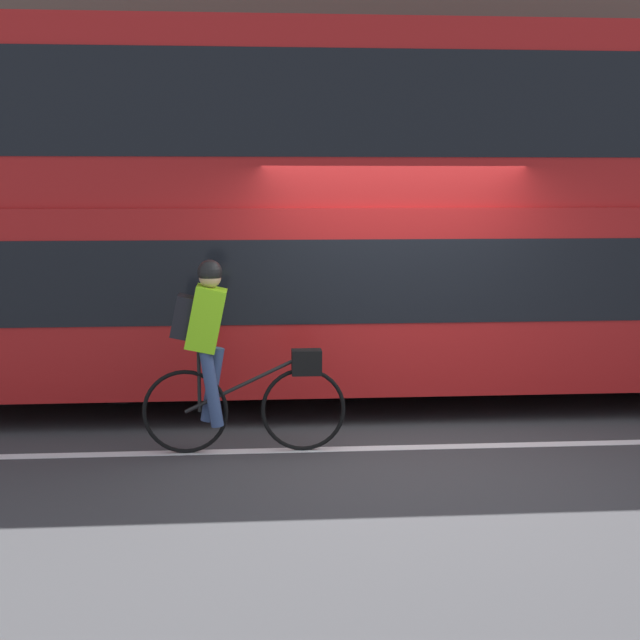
# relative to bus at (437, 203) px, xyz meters

# --- Properties ---
(ground_plane) EXTENTS (80.00, 80.00, 0.00)m
(ground_plane) POSITION_rel_bus_xyz_m (-0.66, -2.10, -2.13)
(ground_plane) COLOR #38383A
(road_center_line) EXTENTS (50.00, 0.14, 0.01)m
(road_center_line) POSITION_rel_bus_xyz_m (-0.66, -1.96, -2.13)
(road_center_line) COLOR silver
(road_center_line) RESTS_ON ground_plane
(sidewalk_curb) EXTENTS (60.00, 2.38, 0.14)m
(sidewalk_curb) POSITION_rel_bus_xyz_m (-0.66, 2.65, -2.06)
(sidewalk_curb) COLOR gray
(sidewalk_curb) RESTS_ON ground_plane
(building_facade) EXTENTS (60.00, 0.30, 9.15)m
(building_facade) POSITION_rel_bus_xyz_m (-0.66, 3.99, 2.44)
(building_facade) COLOR brown
(building_facade) RESTS_ON ground_plane
(bus) EXTENTS (11.05, 2.52, 3.86)m
(bus) POSITION_rel_bus_xyz_m (0.00, 0.00, 0.00)
(bus) COLOR black
(bus) RESTS_ON ground_plane
(cyclist_on_bike) EXTENTS (1.77, 0.32, 1.70)m
(cyclist_on_bike) POSITION_rel_bus_xyz_m (-2.27, -1.97, -1.23)
(cyclist_on_bike) COLOR black
(cyclist_on_bike) RESTS_ON ground_plane
(trash_bin) EXTENTS (0.45, 0.45, 0.81)m
(trash_bin) POSITION_rel_bus_xyz_m (0.52, 2.53, -1.59)
(trash_bin) COLOR #194C23
(trash_bin) RESTS_ON sidewalk_curb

